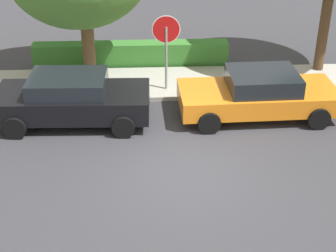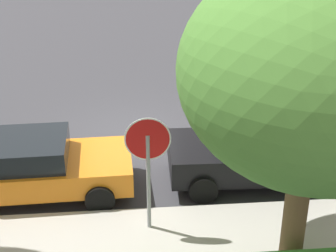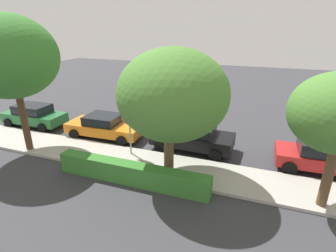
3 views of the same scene
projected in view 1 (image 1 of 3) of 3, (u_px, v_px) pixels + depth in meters
ground_plane at (185, 171)px, 12.79m from camera, size 60.00×60.00×0.00m
sidewalk_curb at (173, 83)px, 17.18m from camera, size 32.00×2.43×0.14m
stop_sign at (166, 40)px, 15.84m from camera, size 0.88×0.08×2.57m
parked_car_orange at (259, 94)px, 15.00m from camera, size 4.64×2.21×1.38m
parked_car_black at (72, 99)px, 14.62m from camera, size 4.41×2.14×1.45m
front_yard_hedge at (131, 55)px, 18.36m from camera, size 6.91×0.62×0.91m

